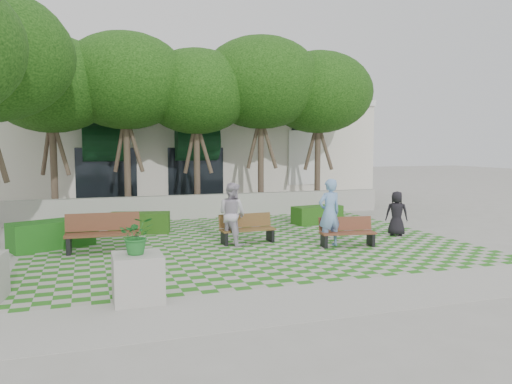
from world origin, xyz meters
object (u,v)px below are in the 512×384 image
object	(u,v)px
bench_mid	(247,229)
hedge_east	(317,215)
person_blue	(329,213)
person_white	(232,214)
hedge_west	(52,234)
hedge_midleft	(140,223)
bench_east	(347,232)
bench_west	(103,233)
planter_front	(138,267)
person_dark	(397,213)

from	to	relation	value
bench_mid	hedge_east	bearing A→B (deg)	34.24
bench_mid	person_blue	world-z (taller)	person_blue
hedge_east	person_white	distance (m)	4.88
bench_mid	hedge_east	xyz separation A→B (m)	(3.49, 2.59, -0.08)
bench_mid	hedge_west	size ratio (longest dim) A/B	0.74
hedge_midleft	person_white	distance (m)	3.65
bench_east	bench_west	bearing A→B (deg)	176.03
hedge_west	planter_front	bearing A→B (deg)	-72.36
person_white	hedge_midleft	bearing A→B (deg)	2.94
bench_mid	planter_front	xyz separation A→B (m)	(-3.52, -4.55, 0.22)
bench_east	planter_front	world-z (taller)	planter_front
hedge_west	planter_front	size ratio (longest dim) A/B	1.40
hedge_east	person_blue	xyz separation A→B (m)	(-1.47, -3.80, 0.63)
bench_mid	person_dark	distance (m)	4.79
bench_east	bench_mid	distance (m)	2.84
bench_east	hedge_midleft	size ratio (longest dim) A/B	0.85
bench_mid	person_white	size ratio (longest dim) A/B	0.91
planter_front	person_white	xyz separation A→B (m)	(3.03, 4.38, 0.26)
bench_mid	bench_west	distance (m)	3.97
bench_mid	person_blue	distance (m)	2.41
person_white	bench_mid	bearing A→B (deg)	-107.83
hedge_midleft	hedge_east	bearing A→B (deg)	-0.42
bench_east	person_white	distance (m)	3.26
bench_east	bench_west	world-z (taller)	bench_west
hedge_west	hedge_midleft	bearing A→B (deg)	32.70
hedge_midleft	person_dark	size ratio (longest dim) A/B	1.34
hedge_east	hedge_west	world-z (taller)	hedge_west
hedge_west	planter_front	distance (m)	5.84
hedge_west	person_blue	bearing A→B (deg)	-16.92
bench_east	bench_mid	world-z (taller)	bench_mid
bench_west	person_white	world-z (taller)	person_white
hedge_midleft	person_white	bearing A→B (deg)	-50.97
person_blue	person_white	size ratio (longest dim) A/B	1.06
bench_east	person_blue	size ratio (longest dim) A/B	0.85
hedge_west	person_white	world-z (taller)	person_white
person_blue	hedge_east	bearing A→B (deg)	-117.42
person_blue	person_white	world-z (taller)	person_blue
bench_mid	person_white	world-z (taller)	person_white
person_dark	bench_west	bearing A→B (deg)	29.12
person_blue	person_dark	xyz separation A→B (m)	(2.74, 0.80, -0.25)
hedge_midleft	hedge_west	world-z (taller)	hedge_west
hedge_west	planter_front	xyz separation A→B (m)	(1.77, -5.56, 0.25)
person_white	planter_front	bearing A→B (deg)	109.28
bench_east	bench_mid	xyz separation A→B (m)	(-2.50, 1.36, 0.01)
bench_west	person_white	bearing A→B (deg)	-1.90
planter_front	person_blue	size ratio (longest dim) A/B	0.82
person_dark	person_white	xyz separation A→B (m)	(-5.26, 0.24, 0.19)
hedge_east	bench_west	bearing A→B (deg)	-161.56
person_white	person_dark	bearing A→B (deg)	-128.75
bench_west	planter_front	world-z (taller)	planter_front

